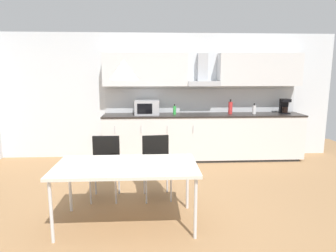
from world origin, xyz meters
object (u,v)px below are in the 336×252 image
Objects in this scene: bottle_white at (254,109)px; bottle_green at (175,110)px; bottle_red at (230,108)px; chair_far_right at (156,160)px; dining_table at (126,168)px; chair_far_left at (105,161)px; microwave at (147,108)px; pendant_lamp at (124,70)px; coffee_maker at (284,106)px.

bottle_white is 1.62m from bottle_green.
bottle_green is 0.69× the size of bottle_red.
chair_far_right is at bearing -129.89° from bottle_red.
dining_table is at bearing -113.88° from chair_far_right.
microwave is at bearing 72.63° from chair_far_left.
pendant_lamp is (-2.37, -2.60, 0.77)m from bottle_white.
chair_far_left is (-2.25, -1.83, -0.53)m from bottle_red.
dining_table is at bearing -65.71° from chair_far_left.
coffee_maker is 4.06m from pendant_lamp.
coffee_maker is (2.80, 0.03, 0.01)m from microwave.
microwave reaches higher than bottle_white.
microwave is 2.27× the size of bottle_white.
coffee_maker is at bearing 3.55° from bottle_white.
bottle_green is 2.74m from dining_table.
dining_table is 5.07× the size of pendant_lamp.
chair_far_left is at bearing 179.97° from chair_far_right.
bottle_red is (1.14, 0.02, 0.04)m from bottle_green.
pendant_lamp is (-1.89, -2.64, 0.73)m from bottle_red.
microwave is 2.33× the size of bottle_green.
chair_far_right is (-0.40, -1.81, -0.49)m from bottle_green.
bottle_white is at bearing -0.57° from bottle_green.
coffee_maker is at bearing 0.15° from bottle_red.
bottle_green is (0.55, 0.00, -0.05)m from microwave.
chair_far_right is at bearing -138.25° from bottle_white.
dining_table is at bearing -138.72° from coffee_maker.
pendant_lamp is (0.36, -0.81, 1.26)m from chair_far_left.
coffee_maker is 0.18× the size of dining_table.
coffee_maker is at bearing 41.28° from dining_table.
bottle_white is at bearing -0.35° from microwave.
pendant_lamp reaches higher than microwave.
chair_far_left is 2.72× the size of pendant_lamp.
bottle_green is at bearing 73.96° from dining_table.
bottle_white is 0.71× the size of bottle_red.
bottle_green is 1.92m from chair_far_right.
bottle_red is at bearing 50.11° from chair_far_right.
pendant_lamp is (-0.20, -2.61, 0.72)m from microwave.
bottle_red is 2.44m from chair_far_right.
coffee_maker is 0.34× the size of chair_far_left.
bottle_white is 0.24× the size of chair_far_left.
dining_table is at bearing -125.60° from bottle_red.
microwave is 1.97m from chair_far_left.
pendant_lamp reaches higher than bottle_white.
microwave is at bearing 85.58° from pendant_lamp.
chair_far_left is 1.54m from pendant_lamp.
bottle_white is at bearing 33.31° from chair_far_left.
microwave is 2.17m from bottle_white.
chair_far_right is at bearing -145.30° from coffee_maker.
microwave is at bearing 179.65° from bottle_white.
bottle_white is at bearing 47.68° from pendant_lamp.
bottle_red is at bearing 1.04° from bottle_green.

